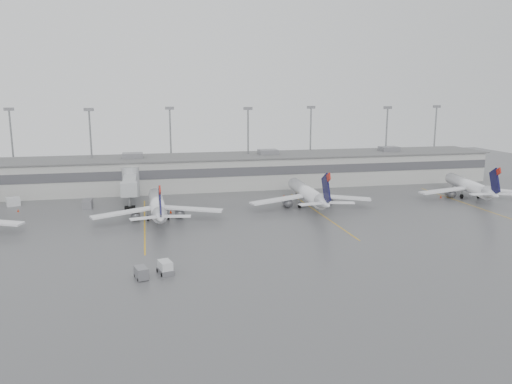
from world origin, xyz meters
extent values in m
plane|color=#4F4F51|center=(0.00, 0.00, 0.00)|extent=(260.00, 260.00, 0.00)
cube|color=#A7A7A2|center=(0.00, 58.00, 4.00)|extent=(150.00, 16.00, 8.00)
cube|color=#47474C|center=(0.00, 49.95, 5.00)|extent=(150.00, 0.15, 2.20)
cube|color=#606060|center=(0.00, 58.00, 8.05)|extent=(152.00, 17.00, 0.30)
cube|color=slate|center=(50.00, 58.00, 8.80)|extent=(5.00, 4.00, 1.30)
cylinder|color=gray|center=(-50.00, 67.50, 10.00)|extent=(0.44, 0.44, 20.00)
cube|color=slate|center=(-50.00, 67.50, 20.20)|extent=(2.40, 0.50, 0.80)
cylinder|color=gray|center=(-30.00, 60.00, 10.00)|extent=(0.44, 0.44, 20.00)
cube|color=slate|center=(-30.00, 60.00, 20.20)|extent=(2.40, 0.50, 0.80)
cylinder|color=gray|center=(-10.00, 67.50, 10.00)|extent=(0.44, 0.44, 20.00)
cube|color=slate|center=(-10.00, 67.50, 20.20)|extent=(2.40, 0.50, 0.80)
cylinder|color=gray|center=(10.00, 60.00, 10.00)|extent=(0.44, 0.44, 20.00)
cube|color=slate|center=(10.00, 60.00, 20.20)|extent=(2.40, 0.50, 0.80)
cylinder|color=gray|center=(30.00, 67.50, 10.00)|extent=(0.44, 0.44, 20.00)
cube|color=slate|center=(30.00, 67.50, 20.20)|extent=(2.40, 0.50, 0.80)
cylinder|color=gray|center=(50.00, 60.00, 10.00)|extent=(0.44, 0.44, 20.00)
cube|color=slate|center=(50.00, 60.00, 20.20)|extent=(2.40, 0.50, 0.80)
cylinder|color=gray|center=(70.00, 67.50, 10.00)|extent=(0.44, 0.44, 20.00)
cube|color=slate|center=(70.00, 67.50, 20.20)|extent=(2.40, 0.50, 0.80)
cylinder|color=#A7A9AC|center=(-20.50, 50.00, 3.50)|extent=(4.00, 4.00, 7.00)
cube|color=#A7A9AC|center=(-20.50, 43.50, 4.30)|extent=(2.80, 13.00, 2.60)
cube|color=#A7A9AC|center=(-20.50, 36.00, 4.30)|extent=(3.40, 2.40, 3.00)
cylinder|color=gray|center=(-20.50, 36.00, 1.40)|extent=(0.70, 0.70, 2.80)
cube|color=black|center=(-20.50, 36.00, 0.35)|extent=(2.20, 1.20, 0.70)
cube|color=#DB9D0C|center=(-17.50, 24.00, 0.01)|extent=(0.25, 40.00, 0.01)
cube|color=#DB9D0C|center=(17.50, 24.00, 0.01)|extent=(0.25, 40.00, 0.01)
cube|color=#DB9D0C|center=(52.50, 24.00, 0.01)|extent=(0.25, 40.00, 0.01)
cylinder|color=white|center=(-14.96, 27.28, 2.77)|extent=(3.16, 20.34, 2.77)
cone|color=white|center=(-15.18, 38.71, 2.77)|extent=(2.82, 2.64, 2.77)
cone|color=white|center=(-14.73, 15.01, 3.14)|extent=(2.86, 4.66, 2.77)
cube|color=white|center=(-21.37, 24.57, 2.03)|extent=(12.12, 6.19, 0.32)
cube|color=white|center=(-8.46, 24.82, 2.03)|extent=(12.17, 5.78, 0.32)
cube|color=black|center=(-14.72, 14.55, 5.81)|extent=(0.38, 5.20, 6.03)
cube|color=#A1150C|center=(-14.69, 13.35, 8.21)|extent=(0.31, 1.87, 1.75)
cylinder|color=black|center=(-15.12, 35.58, 0.42)|extent=(0.34, 0.84, 0.83)
cylinder|color=black|center=(-16.86, 25.39, 0.51)|extent=(0.43, 1.02, 1.01)
cylinder|color=black|center=(-12.99, 25.47, 0.51)|extent=(0.43, 1.02, 1.01)
cylinder|color=white|center=(17.12, 31.46, 2.93)|extent=(3.84, 21.61, 2.93)
cone|color=white|center=(17.63, 43.57, 2.93)|extent=(3.05, 2.86, 2.93)
cone|color=white|center=(16.57, 18.47, 3.32)|extent=(3.14, 5.01, 2.93)
cube|color=white|center=(10.16, 29.02, 2.15)|extent=(12.92, 5.86, 0.34)
cube|color=white|center=(23.84, 28.44, 2.15)|extent=(12.80, 6.82, 0.34)
cube|color=black|center=(16.54, 17.98, 6.16)|extent=(0.53, 5.51, 6.39)
cube|color=#A1150C|center=(16.49, 16.71, 8.70)|extent=(0.38, 1.99, 1.86)
cylinder|color=black|center=(17.49, 40.25, 0.44)|extent=(0.38, 0.89, 0.88)
cylinder|color=black|center=(14.98, 29.59, 0.54)|extent=(0.49, 1.09, 1.08)
cylinder|color=black|center=(19.08, 29.42, 0.54)|extent=(0.49, 1.09, 1.08)
cylinder|color=white|center=(57.19, 32.04, 2.80)|extent=(7.05, 20.65, 2.80)
cone|color=white|center=(59.62, 43.35, 2.80)|extent=(3.29, 3.14, 2.80)
cone|color=white|center=(54.58, 19.91, 3.17)|extent=(3.72, 5.15, 2.80)
cube|color=white|center=(50.25, 30.86, 2.05)|extent=(12.31, 3.65, 0.33)
cube|color=white|center=(63.02, 28.11, 2.05)|extent=(11.71, 8.19, 0.33)
cube|color=black|center=(54.48, 19.45, 5.88)|extent=(1.38, 5.19, 6.10)
cube|color=#A1150C|center=(54.23, 18.27, 8.30)|extent=(0.67, 1.90, 1.77)
cylinder|color=black|center=(58.95, 40.25, 0.42)|extent=(0.50, 0.89, 0.84)
cylinder|color=black|center=(54.88, 30.63, 0.51)|extent=(0.63, 1.09, 1.03)
cylinder|color=black|center=(58.71, 29.80, 0.51)|extent=(0.63, 1.09, 1.03)
cube|color=silver|center=(-14.78, -4.59, 0.90)|extent=(2.08, 2.71, 1.80)
cube|color=slate|center=(-14.78, -4.59, 0.35)|extent=(2.38, 3.15, 0.70)
cylinder|color=black|center=(-15.82, -3.83, 0.28)|extent=(0.36, 0.60, 0.56)
cylinder|color=black|center=(-14.27, -3.41, 0.28)|extent=(0.36, 0.60, 0.56)
cylinder|color=black|center=(-15.29, -5.76, 0.28)|extent=(0.36, 0.60, 0.56)
cylinder|color=black|center=(-13.74, -5.34, 0.28)|extent=(0.36, 0.60, 0.56)
cube|color=slate|center=(-17.98, -5.79, 0.84)|extent=(2.01, 2.75, 1.50)
cylinder|color=black|center=(-18.81, -5.10, 0.25)|extent=(0.32, 0.53, 0.49)
cylinder|color=black|center=(-17.15, -6.47, 0.25)|extent=(0.32, 0.53, 0.49)
cube|color=silver|center=(-45.41, 44.79, 0.97)|extent=(3.22, 2.70, 1.94)
cube|color=silver|center=(-15.29, 38.81, 0.75)|extent=(2.41, 1.92, 1.50)
cube|color=silver|center=(20.69, 41.44, 0.92)|extent=(2.62, 1.75, 1.85)
cube|color=slate|center=(-29.35, 39.25, 0.95)|extent=(2.01, 3.11, 1.90)
cone|color=red|center=(-43.09, 38.66, 0.31)|extent=(0.38, 0.38, 0.61)
cone|color=red|center=(-12.25, 30.56, 0.38)|extent=(0.47, 0.47, 0.75)
cone|color=red|center=(14.74, 41.03, 0.32)|extent=(0.41, 0.41, 0.65)
cone|color=red|center=(50.43, 32.15, 0.36)|extent=(0.46, 0.46, 0.72)
camera|label=1|loc=(-16.68, -70.12, 24.10)|focal=35.00mm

